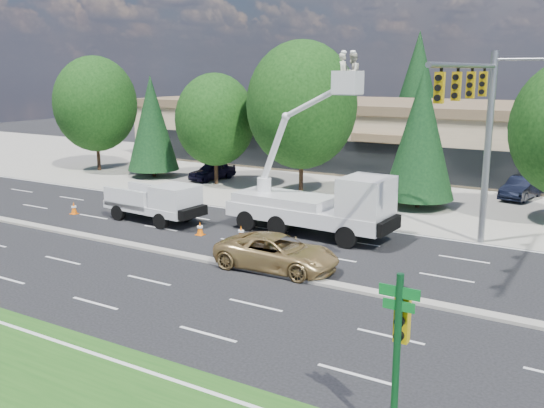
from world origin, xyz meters
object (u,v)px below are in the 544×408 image
Objects in this scene: utility_pickup at (158,206)px; bucket_truck at (320,199)px; minivan at (277,252)px; signal_mast at (480,119)px; street_sign_pole at (399,341)px.

bucket_truck is at bearing 17.03° from utility_pickup.
bucket_truck reaches higher than utility_pickup.
utility_pickup reaches higher than minivan.
utility_pickup is 9.13m from bucket_truck.
signal_mast is 15.99m from street_sign_pole.
street_sign_pole is 17.22m from bucket_truck.
minivan is (9.64, -3.54, -0.17)m from utility_pickup.
bucket_truck reaches higher than minivan.
street_sign_pole is 0.44× the size of bucket_truck.
street_sign_pole reaches higher than utility_pickup.
bucket_truck reaches higher than street_sign_pole.
bucket_truck is (-9.16, 14.57, -0.53)m from street_sign_pole.
street_sign_pole is 22.02m from utility_pickup.
minivan is at bearing -134.91° from signal_mast.
minivan is at bearing 132.83° from street_sign_pole.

